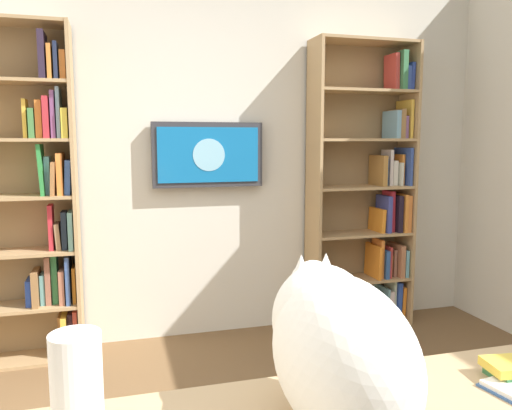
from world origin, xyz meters
name	(u,v)px	position (x,y,z in m)	size (l,w,h in m)	color
wall_back	(196,149)	(0.00, -2.23, 1.35)	(4.52, 0.06, 2.70)	silver
bookshelf_left	(372,195)	(-1.31, -2.06, 1.00)	(0.79, 0.28, 2.13)	tan
bookshelf_right	(24,200)	(1.11, -2.06, 1.04)	(0.83, 0.28, 2.13)	tan
wall_mounted_tv	(208,155)	(-0.07, -2.15, 1.31)	(0.78, 0.07, 0.45)	#333338
cat	(336,345)	(0.10, 0.34, 0.95)	(0.29, 0.62, 0.38)	white
paper_towel_roll	(77,389)	(0.66, 0.25, 0.88)	(0.11, 0.11, 0.25)	white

